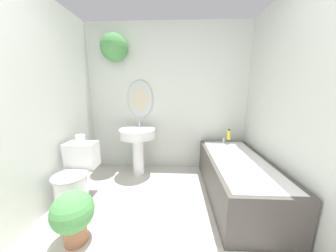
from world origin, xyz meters
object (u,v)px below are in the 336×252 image
Objects in this scene: potted_plant at (73,214)px; toilet_paper_roll at (80,139)px; bathtub at (237,177)px; shampoo_bottle at (229,135)px; pedestal_sink at (138,141)px; toilet at (76,178)px.

toilet_paper_roll is at bearing 112.36° from potted_plant.
bathtub is 1.85m from potted_plant.
potted_plant is at bearing -141.84° from shampoo_bottle.
pedestal_sink is 0.83m from toilet_paper_roll.
pedestal_sink is at bearing -176.19° from shampoo_bottle.
shampoo_bottle reaches higher than toilet.
toilet_paper_roll is (-1.99, -0.02, 0.49)m from bathtub.
bathtub is 14.27× the size of toilet_paper_roll.
toilet is at bearing -158.15° from shampoo_bottle.
toilet is 0.45× the size of bathtub.
pedestal_sink reaches higher than potted_plant.
shampoo_bottle is at bearing 3.81° from pedestal_sink.
potted_plant is at bearing -155.93° from bathtub.
pedestal_sink reaches higher than toilet_paper_roll.
bathtub is (1.38, -0.52, -0.31)m from pedestal_sink.
pedestal_sink is 1.51m from bathtub.
shampoo_bottle is (2.04, 0.82, 0.34)m from toilet.
toilet_paper_roll reaches higher than toilet.
pedestal_sink reaches higher than shampoo_bottle.
shampoo_bottle reaches higher than bathtub.
toilet is at bearing -90.00° from toilet_paper_roll.
toilet is 2.22m from shampoo_bottle.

